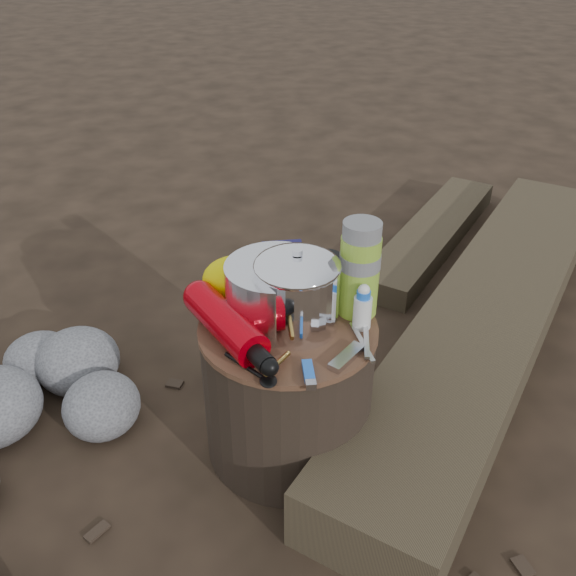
{
  "coord_description": "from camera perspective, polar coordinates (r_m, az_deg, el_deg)",
  "views": [
    {
      "loc": [
        -0.14,
        -1.15,
        1.21
      ],
      "look_at": [
        0.0,
        0.0,
        0.48
      ],
      "focal_mm": 39.03,
      "sensor_mm": 36.0,
      "label": 1
    }
  ],
  "objects": [
    {
      "name": "log_small",
      "position": [
        2.61,
        13.0,
        4.77
      ],
      "size": [
        0.8,
        0.95,
        0.09
      ],
      "primitive_type": "cube",
      "rotation": [
        0.0,
        0.0,
        -0.66
      ],
      "color": "#3A3022",
      "rests_on": "ground"
    },
    {
      "name": "thermos",
      "position": [
        1.43,
        6.53,
        1.71
      ],
      "size": [
        0.09,
        0.09,
        0.23
      ],
      "primitive_type": "cylinder",
      "color": "#84AF2F",
      "rests_on": "stump"
    },
    {
      "name": "foil_windscreen",
      "position": [
        1.42,
        -1.09,
        -0.39
      ],
      "size": [
        0.23,
        0.23,
        0.14
      ],
      "primitive_type": "cylinder",
      "color": "silver",
      "rests_on": "stump"
    },
    {
      "name": "travel_mug",
      "position": [
        1.52,
        3.52,
        1.14
      ],
      "size": [
        0.07,
        0.07,
        0.11
      ],
      "primitive_type": "cylinder",
      "color": "black",
      "rests_on": "stump"
    },
    {
      "name": "multitool",
      "position": [
        1.33,
        5.36,
        -6.29
      ],
      "size": [
        0.09,
        0.09,
        0.01
      ],
      "primitive_type": "cube",
      "rotation": [
        0.0,
        0.0,
        -0.78
      ],
      "color": "#B8B8BD",
      "rests_on": "stump"
    },
    {
      "name": "spork",
      "position": [
        1.31,
        -3.87,
        -7.12
      ],
      "size": [
        0.11,
        0.13,
        0.01
      ],
      "primitive_type": null,
      "rotation": [
        0.0,
        0.0,
        0.69
      ],
      "color": "black",
      "rests_on": "stump"
    },
    {
      "name": "food_pouch",
      "position": [
        1.54,
        -0.51,
        2.11
      ],
      "size": [
        0.1,
        0.02,
        0.12
      ],
      "primitive_type": "cube",
      "rotation": [
        0.0,
        0.0,
        0.01
      ],
      "color": "#110D4A",
      "rests_on": "stump"
    },
    {
      "name": "camping_pot",
      "position": [
        1.38,
        0.82,
        -0.29
      ],
      "size": [
        0.19,
        0.19,
        0.19
      ],
      "primitive_type": "cylinder",
      "color": "white",
      "rests_on": "stump"
    },
    {
      "name": "fuel_bottle",
      "position": [
        1.38,
        -5.7,
        -3.19
      ],
      "size": [
        0.22,
        0.33,
        0.08
      ],
      "primitive_type": null,
      "rotation": [
        0.0,
        0.0,
        0.46
      ],
      "color": "#AA000B",
      "rests_on": "stump"
    },
    {
      "name": "stump",
      "position": [
        1.55,
        0.0,
        -9.17
      ],
      "size": [
        0.41,
        0.41,
        0.38
      ],
      "primitive_type": "cylinder",
      "color": "black",
      "rests_on": "ground"
    },
    {
      "name": "lighter",
      "position": [
        1.29,
        1.87,
        -7.59
      ],
      "size": [
        0.02,
        0.08,
        0.02
      ],
      "primitive_type": "cube",
      "rotation": [
        0.0,
        0.0,
        -0.03
      ],
      "color": "blue",
      "rests_on": "stump"
    },
    {
      "name": "stuff_sack",
      "position": [
        1.5,
        -4.81,
        0.84
      ],
      "size": [
        0.16,
        0.13,
        0.11
      ],
      "primitive_type": "ellipsoid",
      "color": "#E6D600",
      "rests_on": "stump"
    },
    {
      "name": "ground",
      "position": [
        1.68,
        0.0,
        -14.0
      ],
      "size": [
        60.0,
        60.0,
        0.0
      ],
      "primitive_type": "plane",
      "color": "black",
      "rests_on": "ground"
    },
    {
      "name": "squeeze_bottle",
      "position": [
        1.41,
        6.81,
        -1.87
      ],
      "size": [
        0.04,
        0.04,
        0.1
      ],
      "primitive_type": "cylinder",
      "color": "silver",
      "rests_on": "stump"
    },
    {
      "name": "rock_ring",
      "position": [
        1.61,
        -22.94,
        -14.4
      ],
      "size": [
        0.48,
        1.05,
        0.21
      ],
      "primitive_type": null,
      "color": "#5E5E62",
      "rests_on": "ground"
    },
    {
      "name": "pot_grabber",
      "position": [
        1.38,
        6.73,
        -4.79
      ],
      "size": [
        0.04,
        0.15,
        0.01
      ],
      "primitive_type": null,
      "rotation": [
        0.0,
        0.0,
        -0.04
      ],
      "color": "#B8B8BD",
      "rests_on": "stump"
    },
    {
      "name": "log_main",
      "position": [
        2.08,
        17.95,
        -2.42
      ],
      "size": [
        1.47,
        1.76,
        0.17
      ],
      "primitive_type": "cube",
      "rotation": [
        0.0,
        0.0,
        -0.66
      ],
      "color": "#3A3022",
      "rests_on": "ground"
    }
  ]
}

